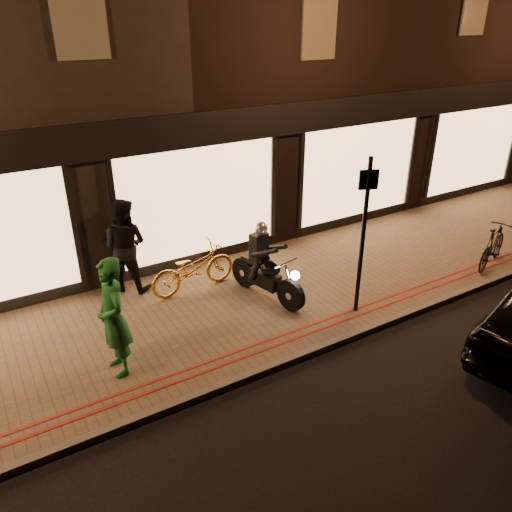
{
  "coord_description": "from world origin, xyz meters",
  "views": [
    {
      "loc": [
        -4.2,
        -5.41,
        5.27
      ],
      "look_at": [
        0.2,
        1.92,
        1.1
      ],
      "focal_mm": 35.0,
      "sensor_mm": 36.0,
      "label": 1
    }
  ],
  "objects": [
    {
      "name": "ground",
      "position": [
        0.0,
        0.0,
        0.0
      ],
      "size": [
        90.0,
        90.0,
        0.0
      ],
      "primitive_type": "plane",
      "color": "black",
      "rests_on": "ground"
    },
    {
      "name": "sign_post",
      "position": [
        1.67,
        0.63,
        1.8
      ],
      "size": [
        0.34,
        0.15,
        3.0
      ],
      "rotation": [
        0.0,
        0.0,
        -0.36
      ],
      "color": "black",
      "rests_on": "sidewalk"
    },
    {
      "name": "kerb_stone",
      "position": [
        0.0,
        0.05,
        0.06
      ],
      "size": [
        50.0,
        0.14,
        0.12
      ],
      "primitive_type": "cube",
      "color": "#59544C",
      "rests_on": "ground"
    },
    {
      "name": "motorcycle",
      "position": [
        0.44,
        1.95,
        0.73
      ],
      "size": [
        0.71,
        1.92,
        1.59
      ],
      "rotation": [
        0.0,
        0.0,
        0.23
      ],
      "color": "black",
      "rests_on": "sidewalk"
    },
    {
      "name": "red_kerb_lines",
      "position": [
        0.0,
        0.55,
        0.12
      ],
      "size": [
        50.0,
        0.26,
        0.01
      ],
      "color": "maroon",
      "rests_on": "sidewalk"
    },
    {
      "name": "person_green",
      "position": [
        -2.77,
        1.19,
        1.1
      ],
      "size": [
        0.51,
        0.74,
        1.96
      ],
      "primitive_type": "imported",
      "rotation": [
        0.0,
        0.0,
        -1.52
      ],
      "color": "#1C692A",
      "rests_on": "sidewalk"
    },
    {
      "name": "bicycle_dark",
      "position": [
        5.54,
        0.52,
        0.6
      ],
      "size": [
        1.67,
        0.95,
        0.96
      ],
      "primitive_type": "imported",
      "rotation": [
        0.0,
        0.0,
        1.9
      ],
      "color": "black",
      "rests_on": "sidewalk"
    },
    {
      "name": "sidewalk",
      "position": [
        0.0,
        2.0,
        0.06
      ],
      "size": [
        50.0,
        4.0,
        0.12
      ],
      "primitive_type": "cube",
      "color": "brown",
      "rests_on": "ground"
    },
    {
      "name": "bicycle_gold",
      "position": [
        -0.66,
        2.96,
        0.6
      ],
      "size": [
        1.88,
        0.76,
        0.97
      ],
      "primitive_type": "imported",
      "rotation": [
        0.0,
        0.0,
        1.64
      ],
      "color": "orange",
      "rests_on": "sidewalk"
    },
    {
      "name": "person_dark",
      "position": [
        -1.79,
        3.71,
        1.09
      ],
      "size": [
        1.2,
        1.18,
        1.95
      ],
      "primitive_type": "imported",
      "rotation": [
        0.0,
        0.0,
        2.41
      ],
      "color": "black",
      "rests_on": "sidewalk"
    },
    {
      "name": "building_row",
      "position": [
        -0.0,
        8.99,
        4.25
      ],
      "size": [
        48.0,
        10.11,
        8.5
      ],
      "color": "black",
      "rests_on": "ground"
    }
  ]
}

